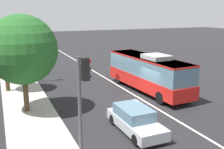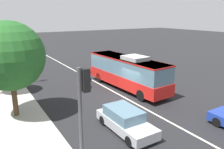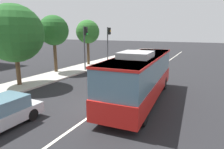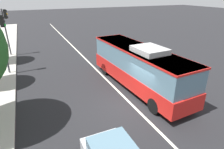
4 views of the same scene
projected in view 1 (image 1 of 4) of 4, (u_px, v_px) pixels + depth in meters
The scene contains 11 objects.
ground_plane at pixel (143, 100), 21.33m from camera, with size 160.00×160.00×0.00m, color black.
sidewalk_kerb at pixel (31, 116), 17.93m from camera, with size 80.00×3.42×0.14m, color #B2ADA3.
lane_centre_line at pixel (143, 100), 21.32m from camera, with size 76.00×0.16×0.01m, color silver.
transit_bus at pixel (148, 71), 23.46m from camera, with size 10.13×3.08×3.46m.
sedan_silver at pixel (135, 120), 15.69m from camera, with size 4.51×1.84×1.46m.
traffic_light_near_corner at pixel (31, 48), 25.78m from camera, with size 0.34×0.62×5.20m.
traffic_light_mid_block at pixel (25, 41), 31.06m from camera, with size 0.32×0.62×5.20m.
traffic_light_far_corner at pixel (83, 95), 11.11m from camera, with size 0.33×0.62×5.20m.
street_tree_kerbside_left at pixel (3, 39), 22.43m from camera, with size 3.27×3.27×6.37m.
street_tree_kerbside_centre at pixel (7, 35), 27.96m from camera, with size 3.15×3.15×6.14m.
street_tree_kerbside_right at pixel (22, 50), 17.79m from camera, with size 4.74×4.74×6.84m.
Camera 1 is at (-17.59, 10.38, 6.95)m, focal length 42.53 mm.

